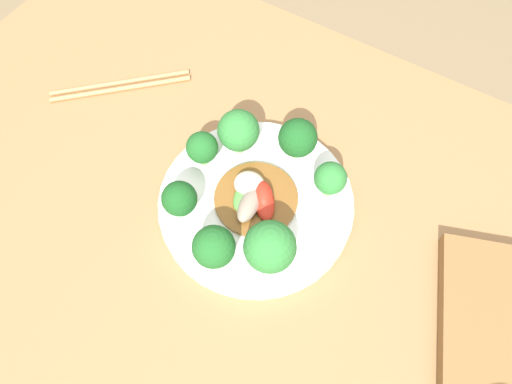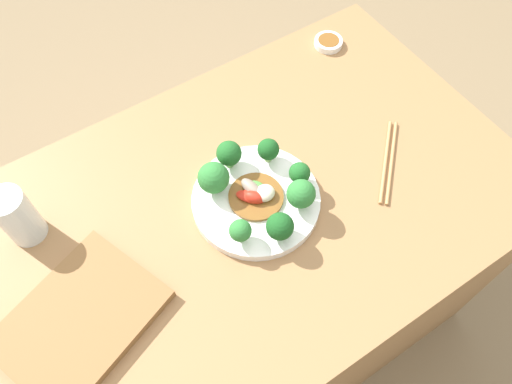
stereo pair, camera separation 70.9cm
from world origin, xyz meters
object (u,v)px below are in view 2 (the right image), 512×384
broccoli_southeast (301,194)px  chopsticks (389,161)px  broccoli_south (280,227)px  stirfry_center (256,194)px  sauce_dish (328,42)px  broccoli_northeast (268,150)px  broccoli_east (300,173)px  drinking_glass (17,217)px  plate (256,200)px  broccoli_southwest (240,231)px  broccoli_northwest (214,178)px  cutting_board (80,320)px  broccoli_north (229,154)px

broccoli_southeast → chopsticks: size_ratio=0.40×
broccoli_southeast → broccoli_south: 0.07m
stirfry_center → sauce_dish: bearing=35.4°
broccoli_southeast → chopsticks: 0.22m
broccoli_south → chopsticks: broccoli_south is taller
broccoli_northeast → stirfry_center: size_ratio=0.52×
broccoli_northeast → chopsticks: 0.25m
broccoli_east → drinking_glass: 0.51m
plate → broccoli_southwest: bearing=-140.7°
broccoli_northwest → cutting_board: size_ratio=0.22×
broccoli_southeast → drinking_glass: 0.50m
broccoli_southeast → broccoli_south: broccoli_southeast is taller
broccoli_east → broccoli_north: 0.14m
broccoli_north → broccoli_northwest: bearing=-148.7°
broccoli_northwest → broccoli_east: broccoli_northwest is taller
cutting_board → broccoli_south: bearing=-8.6°
broccoli_east → drinking_glass: bearing=158.1°
broccoli_southeast → broccoli_northeast: bearing=86.3°
broccoli_southeast → cutting_board: size_ratio=0.21×
broccoli_east → drinking_glass: size_ratio=0.42×
broccoli_northwest → sauce_dish: size_ratio=1.03×
chopsticks → cutting_board: (-0.64, 0.03, 0.01)m
plate → drinking_glass: size_ratio=2.04×
plate → chopsticks: 0.28m
broccoli_east → broccoli_south: bearing=-142.3°
stirfry_center → broccoli_northeast: bearing=42.0°
broccoli_east → broccoli_northeast: 0.08m
broccoli_southeast → sauce_dish: size_ratio=0.97×
sauce_dish → cutting_board: cutting_board is taller
broccoli_southwest → sauce_dish: size_ratio=0.80×
cutting_board → broccoli_east: bearing=2.3°
broccoli_southeast → broccoli_north: bearing=112.8°
plate → broccoli_south: bearing=-94.9°
chopsticks → sauce_dish: 0.35m
broccoli_southwest → stirfry_center: size_ratio=0.51×
broccoli_northwest → broccoli_south: 0.15m
plate → cutting_board: (-0.37, -0.03, 0.00)m
broccoli_northwest → sauce_dish: (0.43, 0.21, -0.05)m
drinking_glass → sauce_dish: drinking_glass is taller
broccoli_southeast → broccoli_northwest: broccoli_northwest is taller
plate → broccoli_southeast: size_ratio=3.82×
broccoli_northwest → chopsticks: broccoli_northwest is taller
broccoli_east → stirfry_center: broccoli_east is taller
plate → stirfry_center: stirfry_center is taller
broccoli_south → chopsticks: 0.29m
broccoli_southwest → plate: bearing=39.3°
broccoli_southwest → broccoli_northeast: broccoli_northeast is taller
chopsticks → broccoli_east: bearing=164.3°
stirfry_center → sauce_dish: stirfry_center is taller
broccoli_northwest → stirfry_center: 0.09m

